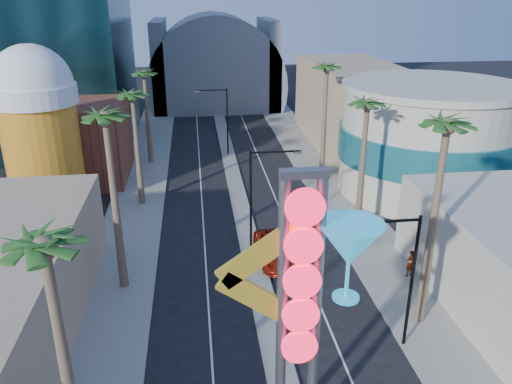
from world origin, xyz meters
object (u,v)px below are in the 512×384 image
neon_sign (320,293)px  pedestrian_a (410,263)px  pedestrian_b (358,226)px  red_pickup (277,250)px

neon_sign → pedestrian_a: neon_sign is taller
pedestrian_b → red_pickup: bearing=17.7°
red_pickup → pedestrian_a: (8.61, -3.54, 0.29)m
pedestrian_a → pedestrian_b: pedestrian_a is taller
neon_sign → pedestrian_b: neon_sign is taller
pedestrian_a → pedestrian_b: 6.28m
neon_sign → red_pickup: size_ratio=2.08×
neon_sign → pedestrian_b: size_ratio=6.59×
neon_sign → red_pickup: neon_sign is taller
red_pickup → pedestrian_b: pedestrian_b is taller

